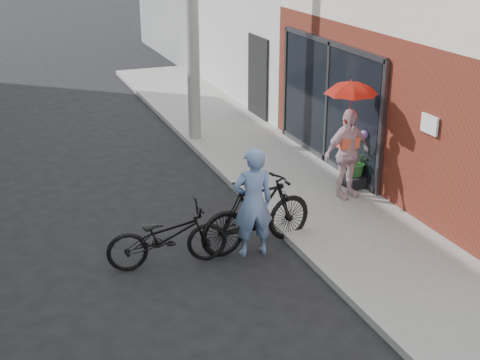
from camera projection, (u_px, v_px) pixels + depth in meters
ground at (248, 268)px, 9.93m from camera, size 80.00×80.00×0.00m
sidewalk at (313, 196)px, 12.35m from camera, size 2.20×24.00×0.12m
curb at (255, 205)px, 11.96m from camera, size 0.12×24.00×0.12m
officer at (253, 203)px, 10.03m from camera, size 0.66×0.46×1.72m
bike_left at (167, 236)px, 9.84m from camera, size 1.85×0.78×0.95m
bike_right at (257, 213)px, 10.33m from camera, size 2.02×0.85×1.18m
kimono_woman at (347, 154)px, 11.89m from camera, size 1.01×0.55×1.64m
parasol at (351, 87)px, 11.45m from camera, size 0.88×0.88×0.77m
planter at (355, 181)px, 12.61m from camera, size 0.44×0.44×0.22m
potted_plant at (357, 161)px, 12.46m from camera, size 0.52×0.45×0.58m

